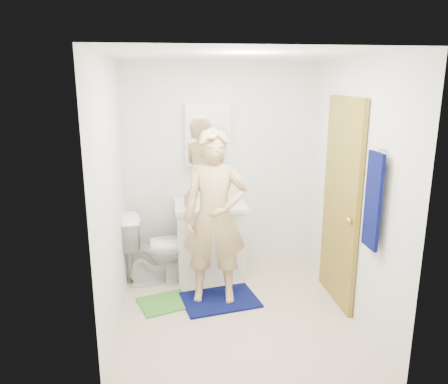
% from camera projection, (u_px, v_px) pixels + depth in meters
% --- Properties ---
extents(floor, '(2.20, 2.40, 0.02)m').
position_uv_depth(floor, '(235.00, 313.00, 4.26)').
color(floor, beige).
rests_on(floor, ground).
extents(ceiling, '(2.20, 2.40, 0.02)m').
position_uv_depth(ceiling, '(237.00, 54.00, 3.65)').
color(ceiling, white).
rests_on(ceiling, ground).
extents(wall_back, '(2.20, 0.02, 2.40)m').
position_uv_depth(wall_back, '(220.00, 167.00, 5.12)').
color(wall_back, white).
rests_on(wall_back, ground).
extents(wall_front, '(2.20, 0.02, 2.40)m').
position_uv_depth(wall_front, '(266.00, 241.00, 2.80)').
color(wall_front, white).
rests_on(wall_front, ground).
extents(wall_left, '(0.02, 2.40, 2.40)m').
position_uv_depth(wall_left, '(111.00, 198.00, 3.81)').
color(wall_left, white).
rests_on(wall_left, ground).
extents(wall_right, '(0.02, 2.40, 2.40)m').
position_uv_depth(wall_right, '(353.00, 189.00, 4.10)').
color(wall_right, white).
rests_on(wall_right, ground).
extents(vanity_cabinet, '(0.75, 0.55, 0.80)m').
position_uv_depth(vanity_cabinet, '(210.00, 241.00, 5.02)').
color(vanity_cabinet, white).
rests_on(vanity_cabinet, floor).
extents(countertop, '(0.79, 0.59, 0.05)m').
position_uv_depth(countertop, '(210.00, 205.00, 4.91)').
color(countertop, white).
rests_on(countertop, vanity_cabinet).
extents(sink_basin, '(0.40, 0.40, 0.03)m').
position_uv_depth(sink_basin, '(210.00, 204.00, 4.91)').
color(sink_basin, white).
rests_on(sink_basin, countertop).
extents(faucet, '(0.03, 0.03, 0.12)m').
position_uv_depth(faucet, '(208.00, 194.00, 5.06)').
color(faucet, silver).
rests_on(faucet, countertop).
extents(medicine_cabinet, '(0.50, 0.12, 0.70)m').
position_uv_depth(medicine_cabinet, '(207.00, 134.00, 4.93)').
color(medicine_cabinet, white).
rests_on(medicine_cabinet, wall_back).
extents(mirror_panel, '(0.46, 0.01, 0.66)m').
position_uv_depth(mirror_panel, '(208.00, 135.00, 4.87)').
color(mirror_panel, white).
rests_on(mirror_panel, wall_back).
extents(door, '(0.05, 0.80, 2.05)m').
position_uv_depth(door, '(341.00, 203.00, 4.28)').
color(door, olive).
rests_on(door, ground).
extents(door_knob, '(0.07, 0.07, 0.07)m').
position_uv_depth(door_knob, '(350.00, 221.00, 3.99)').
color(door_knob, gold).
rests_on(door_knob, door).
extents(towel, '(0.03, 0.24, 0.80)m').
position_uv_depth(towel, '(373.00, 201.00, 3.53)').
color(towel, '#080E4C').
rests_on(towel, wall_right).
extents(towel_hook, '(0.06, 0.02, 0.02)m').
position_uv_depth(towel_hook, '(382.00, 149.00, 3.43)').
color(towel_hook, silver).
rests_on(towel_hook, wall_right).
extents(toilet, '(0.81, 0.51, 0.79)m').
position_uv_depth(toilet, '(159.00, 248.00, 4.83)').
color(toilet, white).
rests_on(toilet, floor).
extents(bath_mat, '(0.84, 0.66, 0.02)m').
position_uv_depth(bath_mat, '(220.00, 300.00, 4.47)').
color(bath_mat, '#080E4C').
rests_on(bath_mat, floor).
extents(green_rug, '(0.60, 0.55, 0.02)m').
position_uv_depth(green_rug, '(165.00, 303.00, 4.41)').
color(green_rug, '#479331').
rests_on(green_rug, floor).
extents(soap_dispenser, '(0.11, 0.11, 0.19)m').
position_uv_depth(soap_dispenser, '(189.00, 198.00, 4.77)').
color(soap_dispenser, '#D36B62').
rests_on(soap_dispenser, countertop).
extents(toothbrush_cup, '(0.14, 0.14, 0.10)m').
position_uv_depth(toothbrush_cup, '(222.00, 197.00, 4.98)').
color(toothbrush_cup, '#723B82').
rests_on(toothbrush_cup, countertop).
extents(man, '(0.69, 0.50, 1.74)m').
position_uv_depth(man, '(215.00, 217.00, 4.28)').
color(man, tan).
rests_on(man, bath_mat).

